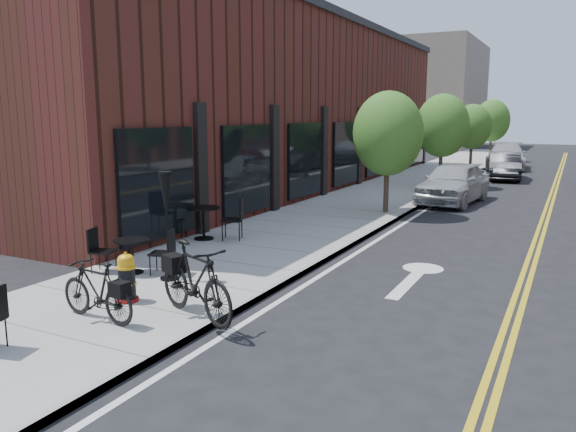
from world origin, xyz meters
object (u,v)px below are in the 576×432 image
Objects in this scene: bicycle_right at (195,281)px; parked_car_b at (505,166)px; fire_hydrant at (127,278)px; parked_car_c at (506,156)px; bistro_set_c at (203,218)px; bicycle_left at (97,291)px; patio_umbrella at (166,203)px; parked_car_a at (453,182)px; bistro_set_b at (132,251)px.

parked_car_b is (1.90, 23.13, -0.04)m from bicycle_right.
fire_hydrant is 29.12m from parked_car_c.
bicycle_left is at bearing -93.78° from bistro_set_c.
parked_car_a is at bearing 77.60° from patio_umbrella.
bicycle_left is 29.97m from parked_car_c.
parked_car_c is (3.04, 27.66, -0.82)m from patio_umbrella.
patio_umbrella is (-0.42, 2.20, 1.00)m from bicycle_left.
parked_car_b is (3.18, 23.88, 0.09)m from bicycle_left.
patio_umbrella is at bearing -88.42° from bistro_set_c.
patio_umbrella is at bearing -20.97° from bistro_set_b.
parked_car_b is at bearing -89.51° from parked_car_c.
bicycle_left is (0.23, -0.88, 0.07)m from fire_hydrant.
bistro_set_c is (-1.65, 4.49, 0.13)m from fire_hydrant.
patio_umbrella reaches higher than parked_car_b.
bicycle_right is (1.51, -0.14, 0.19)m from fire_hydrant.
bistro_set_c is 0.97× the size of patio_umbrella.
bicycle_right is 0.37× the size of parked_car_c.
patio_umbrella is 27.84m from parked_car_c.
parked_car_b reaches higher than bistro_set_c.
parked_car_c is at bearing 62.48° from bistro_set_b.
bistro_set_b is 22.12m from parked_car_b.
fire_hydrant is at bearing -92.88° from bistro_set_c.
parked_car_c is (2.84, 28.98, 0.25)m from fire_hydrant.
bistro_set_b is at bearing 178.41° from patio_umbrella.
bicycle_right is at bearing -48.90° from bistro_set_b.
parked_car_c reaches higher than parked_car_a.
bicycle_right is 0.48× the size of parked_car_b.
parked_car_a is 14.92m from parked_car_c.
fire_hydrant is 23.25m from parked_car_b.
parked_car_c is (0.24, 14.92, 0.01)m from parked_car_a.
bicycle_right is 29.14m from parked_car_c.
bistro_set_c is at bearing -155.12° from bicycle_left.
bistro_set_c is at bearing 56.82° from bicycle_right.
bicycle_left is 2.45m from patio_umbrella.
bicycle_left is 1.48m from bicycle_right.
parked_car_b is (5.05, 18.51, 0.02)m from bistro_set_c.
patio_umbrella is at bearing -101.14° from parked_car_c.
bistro_set_b is 0.41× the size of parked_car_b.
bistro_set_c reaches higher than bicycle_left.
patio_umbrella is 22.00m from parked_car_b.
parked_car_a is at bearing 101.81° from fire_hydrant.
patio_umbrella is 13.08m from parked_car_a.
parked_car_a is at bearing 18.10° from bicycle_right.
parked_car_b reaches higher than fire_hydrant.
bicycle_left is 0.78× the size of bistro_set_c.
patio_umbrella reaches higher than bicycle_right.
parked_car_a is 8.97m from parked_car_b.
parked_car_a is at bearing 176.57° from bicycle_left.
parked_car_c reaches higher than bicycle_right.
bistro_set_c is at bearing -105.27° from parked_car_c.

